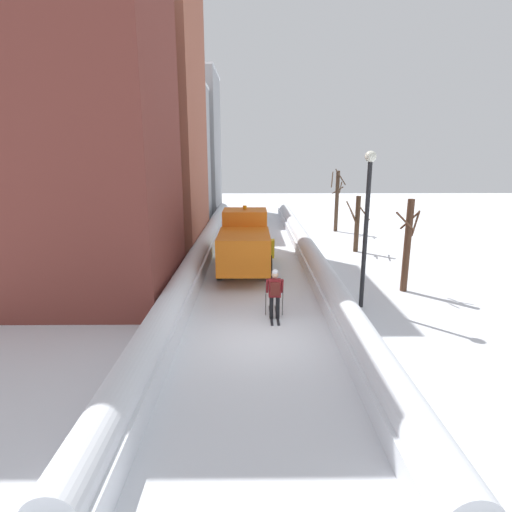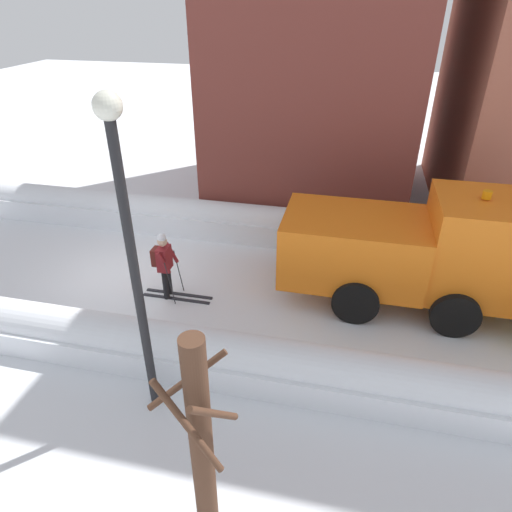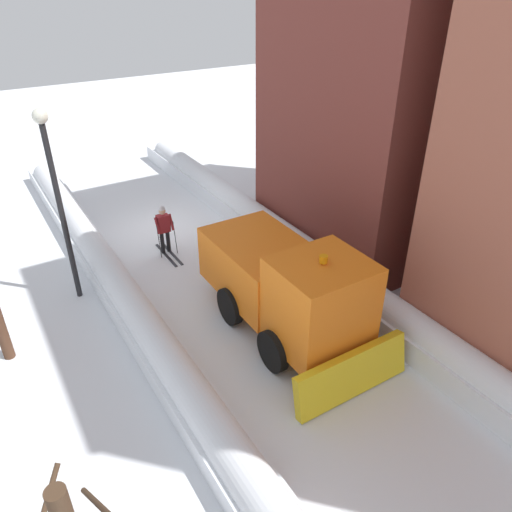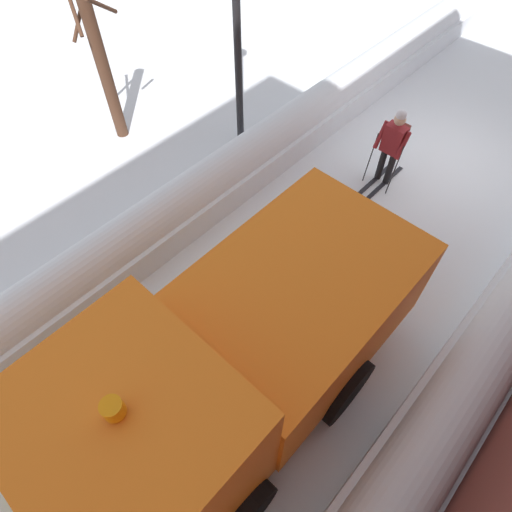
% 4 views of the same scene
% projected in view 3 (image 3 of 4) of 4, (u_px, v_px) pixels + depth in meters
% --- Properties ---
extents(ground_plane, '(80.00, 80.00, 0.00)m').
position_uv_depth(ground_plane, '(326.00, 393.00, 11.74)').
color(ground_plane, white).
extents(snowbank_left, '(1.10, 36.00, 1.13)m').
position_uv_depth(snowbank_left, '(416.00, 335.00, 12.81)').
color(snowbank_left, white).
rests_on(snowbank_left, ground).
extents(snowbank_right, '(1.10, 36.00, 1.02)m').
position_uv_depth(snowbank_right, '(216.00, 434.00, 10.19)').
color(snowbank_right, white).
rests_on(snowbank_right, ground).
extents(building_brick_near, '(7.97, 6.65, 12.66)m').
position_uv_depth(building_brick_near, '(411.00, 55.00, 15.92)').
color(building_brick_near, brown).
rests_on(building_brick_near, ground).
extents(plow_truck, '(3.20, 5.98, 3.12)m').
position_uv_depth(plow_truck, '(287.00, 286.00, 13.05)').
color(plow_truck, orange).
rests_on(plow_truck, ground).
extents(skier, '(0.62, 1.80, 1.81)m').
position_uv_depth(skier, '(164.00, 227.00, 17.05)').
color(skier, black).
rests_on(skier, ground).
extents(traffic_light_pole, '(0.28, 0.42, 4.67)m').
position_uv_depth(traffic_light_pole, '(296.00, 153.00, 16.93)').
color(traffic_light_pole, black).
rests_on(traffic_light_pole, ground).
extents(street_lamp, '(0.40, 0.40, 5.74)m').
position_uv_depth(street_lamp, '(56.00, 188.00, 13.41)').
color(street_lamp, black).
rests_on(street_lamp, ground).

